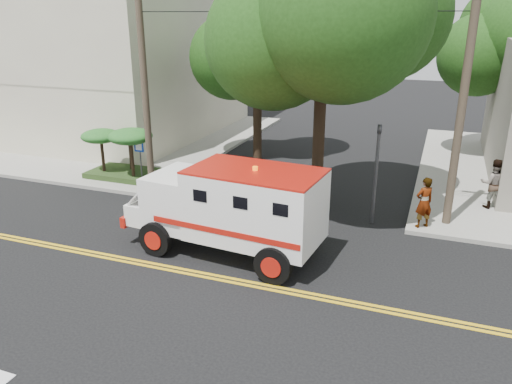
% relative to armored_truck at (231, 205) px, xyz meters
% --- Properties ---
extents(ground, '(100.00, 100.00, 0.00)m').
position_rel_armored_truck_xyz_m(ground, '(-0.03, -1.59, -1.62)').
color(ground, black).
rests_on(ground, ground).
extents(sidewalk_nw, '(17.00, 17.00, 0.15)m').
position_rel_armored_truck_xyz_m(sidewalk_nw, '(-13.53, 11.91, -1.54)').
color(sidewalk_nw, gray).
rests_on(sidewalk_nw, ground).
extents(building_left, '(16.00, 14.00, 10.00)m').
position_rel_armored_truck_xyz_m(building_left, '(-15.53, 13.41, 3.53)').
color(building_left, '#BBB19A').
rests_on(building_left, sidewalk_nw).
extents(utility_pole_left, '(0.28, 0.28, 9.00)m').
position_rel_armored_truck_xyz_m(utility_pole_left, '(-5.63, 4.41, 2.88)').
color(utility_pole_left, '#382D23').
rests_on(utility_pole_left, ground).
extents(utility_pole_right, '(0.28, 0.28, 9.00)m').
position_rel_armored_truck_xyz_m(utility_pole_right, '(6.27, 4.61, 2.88)').
color(utility_pole_right, '#382D23').
rests_on(utility_pole_right, ground).
extents(tree_main, '(6.08, 5.70, 9.85)m').
position_rel_armored_truck_xyz_m(tree_main, '(1.90, 4.62, 5.58)').
color(tree_main, black).
rests_on(tree_main, ground).
extents(tree_left, '(4.48, 4.20, 7.70)m').
position_rel_armored_truck_xyz_m(tree_left, '(-2.71, 10.19, 4.11)').
color(tree_left, black).
rests_on(tree_left, ground).
extents(traffic_signal, '(0.15, 0.18, 3.60)m').
position_rel_armored_truck_xyz_m(traffic_signal, '(3.77, 4.01, 0.61)').
color(traffic_signal, '#3F3F42').
rests_on(traffic_signal, ground).
extents(accessibility_sign, '(0.45, 0.10, 2.02)m').
position_rel_armored_truck_xyz_m(accessibility_sign, '(-6.23, 4.58, -0.25)').
color(accessibility_sign, '#3F3F42').
rests_on(accessibility_sign, ground).
extents(palm_planter, '(3.52, 2.63, 2.36)m').
position_rel_armored_truck_xyz_m(palm_planter, '(-7.47, 5.03, 0.03)').
color(palm_planter, '#1E3314').
rests_on(palm_planter, sidewalk_nw).
extents(armored_truck, '(6.42, 2.98, 2.84)m').
position_rel_armored_truck_xyz_m(armored_truck, '(0.00, 0.00, 0.00)').
color(armored_truck, white).
rests_on(armored_truck, ground).
extents(pedestrian_a, '(0.78, 0.75, 1.80)m').
position_rel_armored_truck_xyz_m(pedestrian_a, '(5.47, 3.91, -0.57)').
color(pedestrian_a, gray).
rests_on(pedestrian_a, sidewalk_ne).
extents(pedestrian_b, '(0.95, 0.75, 1.91)m').
position_rel_armored_truck_xyz_m(pedestrian_b, '(7.80, 6.76, -0.51)').
color(pedestrian_b, gray).
rests_on(pedestrian_b, sidewalk_ne).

